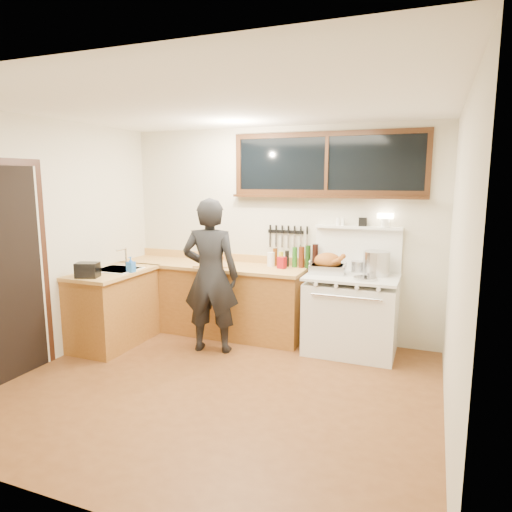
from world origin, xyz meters
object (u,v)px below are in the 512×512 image
at_px(cutting_board, 212,261).
at_px(roast_turkey, 328,265).
at_px(man, 211,276).
at_px(vintage_stove, 351,312).

distance_m(cutting_board, roast_turkey, 1.45).
bearing_deg(roast_turkey, man, -155.35).
height_order(man, cutting_board, man).
xyz_separation_m(man, cutting_board, (-0.22, 0.49, 0.07)).
distance_m(vintage_stove, cutting_board, 1.80).
bearing_deg(man, roast_turkey, 24.65).
height_order(vintage_stove, man, man).
bearing_deg(roast_turkey, cutting_board, -177.12).
distance_m(man, roast_turkey, 1.35).
bearing_deg(vintage_stove, man, -160.05).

